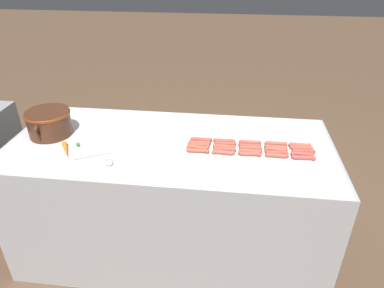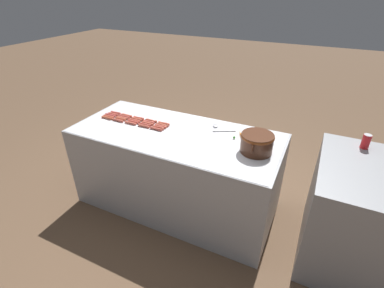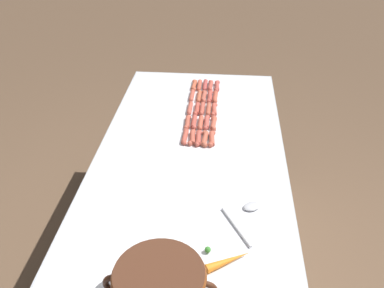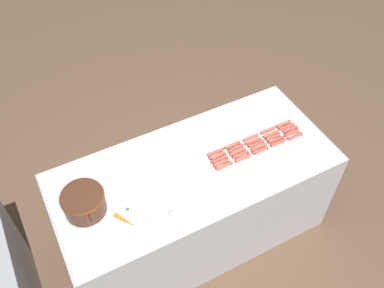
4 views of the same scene
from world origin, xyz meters
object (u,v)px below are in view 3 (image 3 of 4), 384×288
at_px(hot_dog_24, 185,137).
at_px(hot_dog_0, 217,86).
at_px(hot_dog_8, 207,123).
at_px(serving_spoon, 247,213).
at_px(hot_dog_5, 211,86).
at_px(hot_dog_20, 194,85).
at_px(hot_dog_1, 215,97).
at_px(hot_dog_11, 204,96).
at_px(hot_dog_4, 212,139).
at_px(hot_dog_10, 205,85).
at_px(hot_dog_13, 201,123).
at_px(hot_dog_18, 194,122).
at_px(hot_dog_9, 205,139).
at_px(hot_dog_16, 199,96).
at_px(hot_dog_22, 190,108).
at_px(carrot, 227,260).
at_px(hot_dog_19, 192,137).
at_px(hot_dog_21, 192,96).
at_px(hot_dog_23, 187,122).
at_px(hot_dog_2, 214,110).
at_px(hot_dog_3, 214,123).
at_px(hot_dog_12, 202,108).
at_px(hot_dog_17, 196,109).
at_px(hot_dog_6, 210,97).
at_px(hot_dog_14, 198,138).
at_px(hot_dog_15, 199,85).
at_px(bean_pot, 160,288).
at_px(hot_dog_7, 209,109).

bearing_deg(hot_dog_24, hot_dog_0, -103.06).
distance_m(hot_dog_8, serving_spoon, 0.70).
height_order(hot_dog_5, hot_dog_20, same).
height_order(hot_dog_1, hot_dog_11, same).
xyz_separation_m(hot_dog_4, hot_dog_10, (0.07, -0.62, 0.00)).
distance_m(hot_dog_13, hot_dog_18, 0.04).
height_order(hot_dog_9, hot_dog_16, same).
bearing_deg(hot_dog_0, hot_dog_8, 85.13).
bearing_deg(hot_dog_22, hot_dog_18, 103.02).
distance_m(serving_spoon, carrot, 0.26).
height_order(hot_dog_1, hot_dog_19, same).
relative_size(hot_dog_11, hot_dog_21, 1.00).
bearing_deg(hot_dog_18, hot_dog_11, -96.36).
bearing_deg(hot_dog_24, hot_dog_23, -89.67).
bearing_deg(hot_dog_10, hot_dog_20, 9.37).
bearing_deg(serving_spoon, hot_dog_16, -75.14).
distance_m(hot_dog_2, hot_dog_5, 0.30).
relative_size(hot_dog_0, hot_dog_3, 1.00).
height_order(hot_dog_19, hot_dog_23, same).
distance_m(hot_dog_12, hot_dog_17, 0.03).
distance_m(hot_dog_16, hot_dog_24, 0.45).
bearing_deg(hot_dog_12, hot_dog_2, 174.40).
distance_m(hot_dog_9, hot_dog_16, 0.47).
relative_size(hot_dog_4, hot_dog_6, 1.00).
height_order(hot_dog_16, hot_dog_20, same).
bearing_deg(hot_dog_20, hot_dog_11, 115.31).
distance_m(hot_dog_8, hot_dog_22, 0.18).
xyz_separation_m(hot_dog_5, hot_dog_14, (0.03, 0.61, 0.00)).
relative_size(hot_dog_15, hot_dog_18, 1.00).
bearing_deg(bean_pot, carrot, -135.86).
xyz_separation_m(hot_dog_2, hot_dog_5, (0.04, -0.30, 0.00)).
relative_size(hot_dog_24, serving_spoon, 0.54).
bearing_deg(hot_dog_7, bean_pot, 86.45).
bearing_deg(hot_dog_4, hot_dog_18, -56.91).
distance_m(hot_dog_2, hot_dog_18, 0.18).
distance_m(hot_dog_0, hot_dog_21, 0.20).
height_order(hot_dog_18, hot_dog_21, same).
relative_size(hot_dog_8, hot_dog_19, 1.00).
xyz_separation_m(hot_dog_9, hot_dog_18, (0.07, -0.16, 0.00)).
xyz_separation_m(hot_dog_14, hot_dog_23, (0.07, -0.15, 0.00)).
xyz_separation_m(hot_dog_16, hot_dog_20, (0.04, -0.15, 0.00)).
bearing_deg(hot_dog_16, hot_dog_13, 96.22).
bearing_deg(hot_dog_4, hot_dog_15, -80.19).
relative_size(hot_dog_9, hot_dog_18, 1.00).
relative_size(hot_dog_7, hot_dog_11, 1.00).
distance_m(hot_dog_9, hot_dog_22, 0.33).
xyz_separation_m(hot_dog_13, bean_pot, (0.04, 1.11, 0.08)).
relative_size(hot_dog_14, bean_pot, 0.40).
bearing_deg(hot_dog_19, hot_dog_1, -102.34).
bearing_deg(hot_dog_5, hot_dog_20, -0.03).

